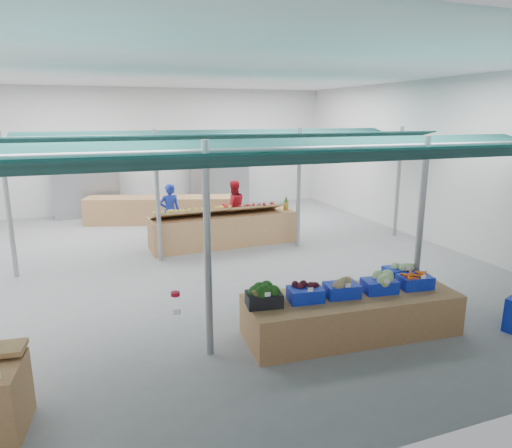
{
  "coord_description": "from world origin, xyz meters",
  "views": [
    {
      "loc": [
        -2.43,
        -9.73,
        3.31
      ],
      "look_at": [
        0.58,
        -1.6,
        1.22
      ],
      "focal_mm": 32.0,
      "sensor_mm": 36.0,
      "label": 1
    }
  ],
  "objects_px": {
    "fruit_counter": "(224,230)",
    "vendor_right": "(234,207)",
    "veg_counter": "(351,314)",
    "vendor_left": "(170,212)"
  },
  "relations": [
    {
      "from": "vendor_left",
      "to": "vendor_right",
      "type": "distance_m",
      "value": 1.8
    },
    {
      "from": "vendor_left",
      "to": "veg_counter",
      "type": "bearing_deg",
      "value": 102.0
    },
    {
      "from": "fruit_counter",
      "to": "vendor_left",
      "type": "xyz_separation_m",
      "value": [
        -1.2,
        1.1,
        0.35
      ]
    },
    {
      "from": "fruit_counter",
      "to": "veg_counter",
      "type": "bearing_deg",
      "value": -87.5
    },
    {
      "from": "veg_counter",
      "to": "fruit_counter",
      "type": "height_order",
      "value": "fruit_counter"
    },
    {
      "from": "vendor_right",
      "to": "veg_counter",
      "type": "bearing_deg",
      "value": 86.47
    },
    {
      "from": "fruit_counter",
      "to": "vendor_right",
      "type": "height_order",
      "value": "vendor_right"
    },
    {
      "from": "veg_counter",
      "to": "vendor_right",
      "type": "bearing_deg",
      "value": 92.5
    },
    {
      "from": "fruit_counter",
      "to": "vendor_right",
      "type": "relative_size",
      "value": 2.5
    },
    {
      "from": "vendor_left",
      "to": "vendor_right",
      "type": "height_order",
      "value": "same"
    }
  ]
}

